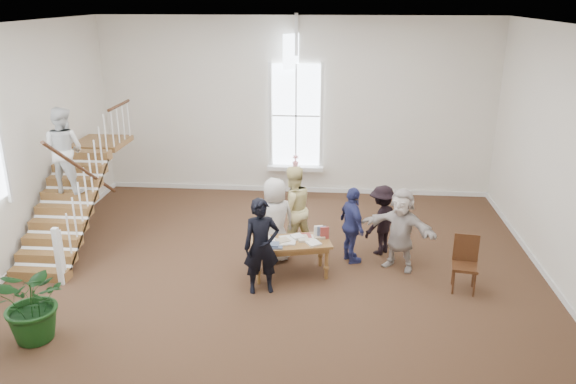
# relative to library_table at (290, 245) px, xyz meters

# --- Properties ---
(ground) EXTENTS (10.00, 10.00, 0.00)m
(ground) POSITION_rel_library_table_xyz_m (-0.23, 0.23, -0.60)
(ground) COLOR #432E1A
(ground) RESTS_ON ground
(room_shell) EXTENTS (10.49, 10.00, 10.00)m
(room_shell) POSITION_rel_library_table_xyz_m (-0.23, 4.63, -0.20)
(room_shell) COLOR white
(room_shell) RESTS_ON ground
(staircase) EXTENTS (1.10, 4.10, 2.92)m
(staircase) POSITION_rel_library_table_xyz_m (-4.58, 0.98, 1.02)
(staircase) COLOR brown
(staircase) RESTS_ON ground
(library_table) EXTENTS (1.59, 1.05, 0.74)m
(library_table) POSITION_rel_library_table_xyz_m (0.00, 0.00, 0.00)
(library_table) COLOR brown
(library_table) RESTS_ON ground
(police_officer) EXTENTS (0.72, 0.56, 1.73)m
(police_officer) POSITION_rel_library_table_xyz_m (-0.44, -0.65, 0.26)
(police_officer) COLOR black
(police_officer) RESTS_ON ground
(elderly_woman) EXTENTS (0.98, 0.89, 1.68)m
(elderly_woman) POSITION_rel_library_table_xyz_m (-0.34, 0.60, 0.24)
(elderly_woman) COLOR beige
(elderly_woman) RESTS_ON ground
(person_yellow) EXTENTS (1.09, 1.03, 1.79)m
(person_yellow) POSITION_rel_library_table_xyz_m (-0.04, 1.10, 0.29)
(person_yellow) COLOR #F6E69A
(person_yellow) RESTS_ON ground
(woman_cluster_a) EXTENTS (0.71, 0.97, 1.53)m
(woman_cluster_a) POSITION_rel_library_table_xyz_m (1.15, 0.66, 0.16)
(woman_cluster_a) COLOR navy
(woman_cluster_a) RESTS_ON ground
(woman_cluster_b) EXTENTS (1.00, 1.05, 1.43)m
(woman_cluster_b) POSITION_rel_library_table_xyz_m (1.75, 1.11, 0.11)
(woman_cluster_b) COLOR black
(woman_cluster_b) RESTS_ON ground
(woman_cluster_c) EXTENTS (1.53, 1.11, 1.60)m
(woman_cluster_c) POSITION_rel_library_table_xyz_m (2.05, 0.46, 0.20)
(woman_cluster_c) COLOR beige
(woman_cluster_c) RESTS_ON ground
(floor_plant) EXTENTS (1.29, 1.17, 1.28)m
(floor_plant) POSITION_rel_library_table_xyz_m (-3.63, -2.41, 0.03)
(floor_plant) COLOR #123812
(floor_plant) RESTS_ON ground
(side_chair) EXTENTS (0.50, 0.50, 1.01)m
(side_chair) POSITION_rel_library_table_xyz_m (3.12, -0.25, -0.04)
(side_chair) COLOR #391C0F
(side_chair) RESTS_ON ground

